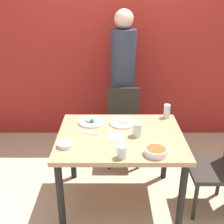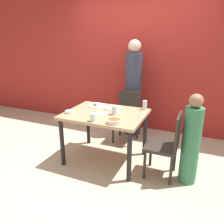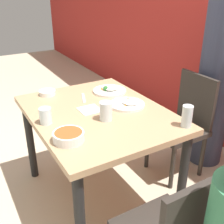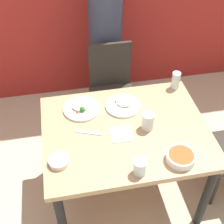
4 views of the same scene
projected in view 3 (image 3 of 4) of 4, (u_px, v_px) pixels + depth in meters
name	position (u px, v px, depth m)	size (l,w,h in m)	color
ground_plane	(100.00, 194.00, 2.24)	(10.00, 10.00, 0.00)	beige
dining_table	(98.00, 123.00, 1.96)	(1.11, 0.87, 0.73)	tan
chair_adult_spot	(183.00, 122.00, 2.34)	(0.40, 0.40, 0.87)	#2D2823
person_adult	(217.00, 77.00, 2.34)	(0.30, 0.30, 1.72)	#33384C
bowl_curry	(69.00, 136.00, 1.56)	(0.18, 0.18, 0.05)	white
plate_rice_adult	(128.00, 104.00, 1.99)	(0.25, 0.25, 0.05)	white
plate_rice_child	(110.00, 90.00, 2.24)	(0.26, 0.26, 0.06)	white
bowl_rice_small	(47.00, 93.00, 2.18)	(0.13, 0.13, 0.04)	white
glass_water_tall	(106.00, 111.00, 1.77)	(0.08, 0.08, 0.12)	silver
glass_water_short	(46.00, 116.00, 1.73)	(0.08, 0.08, 0.10)	silver
glass_water_center	(187.00, 116.00, 1.69)	(0.06, 0.06, 0.14)	silver
napkin_folded	(90.00, 110.00, 1.93)	(0.14, 0.14, 0.01)	white
fork_steel	(84.00, 98.00, 2.12)	(0.18, 0.08, 0.01)	silver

